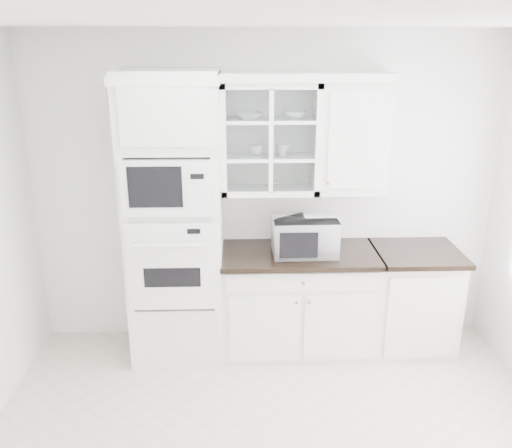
{
  "coord_description": "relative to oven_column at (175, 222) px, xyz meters",
  "views": [
    {
      "loc": [
        -0.22,
        -2.79,
        2.61
      ],
      "look_at": [
        -0.1,
        1.05,
        1.3
      ],
      "focal_mm": 38.0,
      "sensor_mm": 36.0,
      "label": 1
    }
  ],
  "objects": [
    {
      "name": "bowl_b",
      "position": [
        0.98,
        0.18,
        0.84
      ],
      "size": [
        0.21,
        0.21,
        0.06
      ],
      "primitive_type": "imported",
      "rotation": [
        0.0,
        0.0,
        0.19
      ],
      "color": "white",
      "rests_on": "upper_cabinet_glass"
    },
    {
      "name": "crown_molding",
      "position": [
        0.68,
        0.14,
        1.14
      ],
      "size": [
        2.14,
        0.38,
        0.07
      ],
      "primitive_type": "cube",
      "color": "white",
      "rests_on": "room_shell"
    },
    {
      "name": "cup_a",
      "position": [
        0.67,
        0.19,
        0.55
      ],
      "size": [
        0.13,
        0.13,
        0.08
      ],
      "primitive_type": "imported",
      "rotation": [
        0.0,
        0.0,
        0.18
      ],
      "color": "white",
      "rests_on": "upper_cabinet_glass"
    },
    {
      "name": "bowl_a",
      "position": [
        0.6,
        0.15,
        0.84
      ],
      "size": [
        0.25,
        0.25,
        0.05
      ],
      "primitive_type": "imported",
      "rotation": [
        0.0,
        0.0,
        0.18
      ],
      "color": "white",
      "rests_on": "upper_cabinet_glass"
    },
    {
      "name": "countertop_microwave",
      "position": [
        1.06,
        -0.01,
        -0.13
      ],
      "size": [
        0.54,
        0.45,
        0.31
      ],
      "primitive_type": "imported",
      "rotation": [
        0.0,
        0.0,
        3.17
      ],
      "color": "white",
      "rests_on": "base_cabinet_run"
    },
    {
      "name": "cup_b",
      "position": [
        0.88,
        0.15,
        0.56
      ],
      "size": [
        0.13,
        0.13,
        0.1
      ],
      "primitive_type": "imported",
      "rotation": [
        0.0,
        0.0,
        -0.31
      ],
      "color": "white",
      "rests_on": "upper_cabinet_glass"
    },
    {
      "name": "room_shell",
      "position": [
        0.75,
        -0.99,
        0.58
      ],
      "size": [
        4.0,
        3.5,
        2.7
      ],
      "color": "white",
      "rests_on": "ground"
    },
    {
      "name": "base_cabinet_run",
      "position": [
        1.03,
        0.03,
        -0.74
      ],
      "size": [
        1.32,
        0.67,
        0.92
      ],
      "color": "white",
      "rests_on": "ground"
    },
    {
      "name": "extra_base_cabinet",
      "position": [
        2.03,
        0.03,
        -0.74
      ],
      "size": [
        0.72,
        0.67,
        0.92
      ],
      "color": "white",
      "rests_on": "ground"
    },
    {
      "name": "oven_column",
      "position": [
        0.0,
        0.0,
        0.0
      ],
      "size": [
        0.76,
        0.68,
        2.4
      ],
      "color": "white",
      "rests_on": "ground"
    },
    {
      "name": "upper_cabinet_solid",
      "position": [
        1.46,
        0.17,
        0.65
      ],
      "size": [
        0.55,
        0.33,
        0.9
      ],
      "primitive_type": "cube",
      "color": "white",
      "rests_on": "room_shell"
    },
    {
      "name": "upper_cabinet_glass",
      "position": [
        0.78,
        0.17,
        0.65
      ],
      "size": [
        0.8,
        0.33,
        0.9
      ],
      "color": "white",
      "rests_on": "room_shell"
    }
  ]
}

